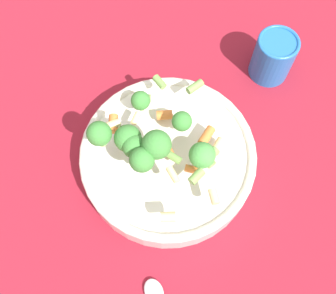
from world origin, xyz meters
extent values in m
plane|color=maroon|center=(0.00, 0.00, 0.00)|extent=(3.00, 3.00, 0.00)
cylinder|color=silver|center=(0.00, 0.00, 0.02)|extent=(0.27, 0.27, 0.05)
torus|color=silver|center=(0.00, 0.00, 0.05)|extent=(0.27, 0.27, 0.01)
cylinder|color=#8CB766|center=(-0.03, -0.04, 0.06)|extent=(0.01, 0.01, 0.01)
sphere|color=#479342|center=(-0.03, -0.04, 0.08)|extent=(0.04, 0.04, 0.04)
cylinder|color=#8CB766|center=(0.02, 0.05, 0.08)|extent=(0.01, 0.01, 0.01)
sphere|color=#3D8438|center=(0.02, 0.05, 0.10)|extent=(0.04, 0.04, 0.04)
cylinder|color=#8CB766|center=(0.02, -0.03, 0.07)|extent=(0.01, 0.01, 0.01)
sphere|color=#3D8438|center=(0.02, -0.03, 0.09)|extent=(0.03, 0.03, 0.03)
cylinder|color=#8CB766|center=(-0.01, 0.02, 0.10)|extent=(0.01, 0.01, 0.01)
sphere|color=#3D8438|center=(-0.01, 0.02, 0.12)|extent=(0.04, 0.04, 0.04)
cylinder|color=#8CB766|center=(-0.03, 0.04, 0.09)|extent=(0.01, 0.01, 0.01)
sphere|color=#3D8438|center=(-0.03, 0.04, 0.12)|extent=(0.03, 0.03, 0.03)
cylinder|color=#8CB766|center=(0.00, 0.05, 0.09)|extent=(0.01, 0.01, 0.01)
sphere|color=#3D8438|center=(0.00, 0.05, 0.11)|extent=(0.03, 0.03, 0.03)
cylinder|color=#8CB766|center=(0.08, 0.02, 0.06)|extent=(0.01, 0.01, 0.01)
sphere|color=#3D8438|center=(0.08, 0.02, 0.08)|extent=(0.03, 0.03, 0.03)
cylinder|color=#8CB766|center=(0.03, 0.09, 0.09)|extent=(0.01, 0.01, 0.02)
sphere|color=#3D8438|center=(0.03, 0.09, 0.11)|extent=(0.03, 0.03, 0.03)
cylinder|color=#729E4C|center=(-0.02, 0.00, 0.08)|extent=(0.03, 0.03, 0.01)
cylinder|color=beige|center=(-0.02, -0.04, 0.06)|extent=(0.02, 0.03, 0.01)
cylinder|color=#729E4C|center=(0.09, 0.01, 0.06)|extent=(0.02, 0.03, 0.01)
cylinder|color=orange|center=(0.06, -0.01, 0.06)|extent=(0.02, 0.03, 0.01)
cylinder|color=beige|center=(0.05, 0.07, 0.10)|extent=(0.01, 0.03, 0.01)
cylinder|color=beige|center=(0.00, 0.03, 0.09)|extent=(0.03, 0.01, 0.01)
cylinder|color=#729E4C|center=(0.07, -0.07, 0.09)|extent=(0.02, 0.03, 0.01)
cylinder|color=#729E4C|center=(-0.06, -0.02, 0.09)|extent=(0.02, 0.03, 0.01)
cylinder|color=orange|center=(0.05, 0.06, 0.10)|extent=(0.03, 0.02, 0.01)
cylinder|color=beige|center=(-0.05, 0.01, 0.10)|extent=(0.02, 0.01, 0.01)
cylinder|color=beige|center=(-0.02, -0.07, 0.07)|extent=(0.03, 0.03, 0.01)
cylinder|color=#729E4C|center=(0.10, -0.02, 0.09)|extent=(0.02, 0.02, 0.01)
cylinder|color=orange|center=(0.00, -0.06, 0.07)|extent=(0.03, 0.03, 0.01)
cylinder|color=beige|center=(0.06, 0.03, 0.08)|extent=(0.02, 0.02, 0.01)
cylinder|color=#729E4C|center=(-0.04, -0.05, 0.07)|extent=(0.03, 0.02, 0.01)
cylinder|color=beige|center=(-0.10, 0.03, 0.08)|extent=(0.02, 0.02, 0.01)
cylinder|color=orange|center=(-0.04, -0.02, 0.06)|extent=(0.02, 0.02, 0.01)
cylinder|color=beige|center=(-0.09, -0.03, 0.08)|extent=(0.02, 0.01, 0.01)
cylinder|color=orange|center=(0.00, 0.00, 0.06)|extent=(0.03, 0.01, 0.01)
cylinder|color=#729E4C|center=(-0.03, -0.05, 0.08)|extent=(0.03, 0.03, 0.01)
cylinder|color=#2366B2|center=(0.11, -0.22, 0.04)|extent=(0.07, 0.07, 0.08)
torus|color=#2366B2|center=(0.11, -0.22, 0.08)|extent=(0.07, 0.07, 0.01)
ellipsoid|color=silver|center=(-0.18, 0.08, 0.01)|extent=(0.04, 0.03, 0.01)
camera|label=1|loc=(-0.21, 0.07, 0.59)|focal=42.00mm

